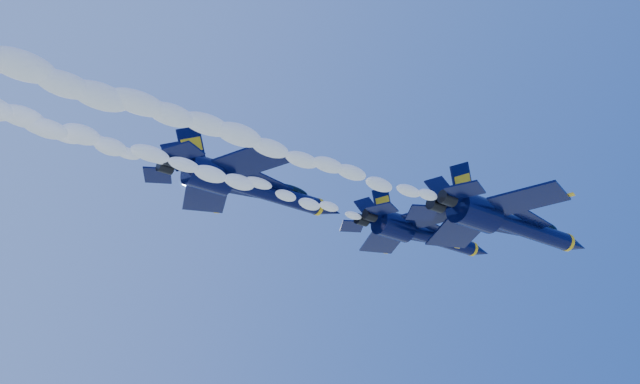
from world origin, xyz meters
TOP-DOWN VIEW (x-y plane):
  - jet_lead at (12.99, -12.40)m, footprint 18.73×15.37m
  - smoke_trail_jet_lead at (-15.17, -12.40)m, footprint 40.31×2.09m
  - jet_second at (11.29, -3.14)m, footprint 16.23×13.32m
  - smoke_trail_jet_second at (-15.81, -3.14)m, footprint 40.31×1.81m
  - jet_third at (-5.34, 1.47)m, footprint 18.81×15.43m

SIDE VIEW (x-z plane):
  - smoke_trail_jet_lead at x=-15.17m, z-range 148.17..150.05m
  - jet_lead at x=12.99m, z-range 146.05..153.01m
  - smoke_trail_jet_second at x=-15.81m, z-range 150.17..151.80m
  - jet_second at x=11.29m, z-range 148.36..154.40m
  - jet_third at x=-5.34m, z-range 150.14..157.13m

